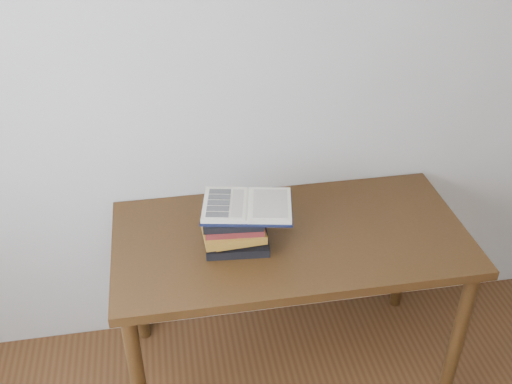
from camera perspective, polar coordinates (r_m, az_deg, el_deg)
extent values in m
cube|color=silver|center=(2.49, -0.65, 10.48)|extent=(3.50, 0.04, 2.60)
cube|color=#3F250F|center=(2.47, 3.34, -4.44)|extent=(1.45, 0.72, 0.04)
cylinder|color=#3F250F|center=(2.49, -11.15, -17.35)|extent=(0.06, 0.06, 0.74)
cylinder|color=#3F250F|center=(2.73, 18.65, -13.05)|extent=(0.06, 0.06, 0.74)
cylinder|color=#3F250F|center=(2.91, -11.26, -8.17)|extent=(0.06, 0.06, 0.74)
cylinder|color=#3F250F|center=(3.12, 13.90, -5.31)|extent=(0.06, 0.06, 0.74)
cube|color=black|center=(2.39, -1.82, -4.82)|extent=(0.26, 0.19, 0.04)
cube|color=olive|center=(2.38, -1.99, -4.04)|extent=(0.19, 0.16, 0.03)
cube|color=olive|center=(2.34, -2.19, -3.71)|extent=(0.24, 0.19, 0.03)
cube|color=maroon|center=(2.32, -2.10, -2.99)|extent=(0.24, 0.17, 0.03)
cube|color=black|center=(2.30, -2.24, -2.47)|extent=(0.24, 0.18, 0.03)
cube|color=black|center=(2.33, -0.85, -1.49)|extent=(0.39, 0.30, 0.01)
cube|color=beige|center=(2.32, -3.00, -1.21)|extent=(0.21, 0.26, 0.02)
cube|color=beige|center=(2.32, 1.30, -1.26)|extent=(0.21, 0.26, 0.02)
cylinder|color=beige|center=(2.32, -0.85, -1.27)|extent=(0.06, 0.23, 0.01)
cube|color=black|center=(2.39, -3.44, 0.06)|extent=(0.09, 0.05, 0.00)
cube|color=black|center=(2.35, -3.51, -0.47)|extent=(0.09, 0.05, 0.00)
cube|color=black|center=(2.32, -3.58, -1.01)|extent=(0.09, 0.05, 0.00)
cube|color=black|center=(2.29, -3.65, -1.58)|extent=(0.09, 0.05, 0.00)
cube|color=black|center=(2.26, -3.73, -2.15)|extent=(0.09, 0.05, 0.00)
cube|color=beige|center=(2.32, -1.77, -1.04)|extent=(0.08, 0.19, 0.00)
cube|color=beige|center=(2.31, 1.39, -1.07)|extent=(0.17, 0.22, 0.00)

